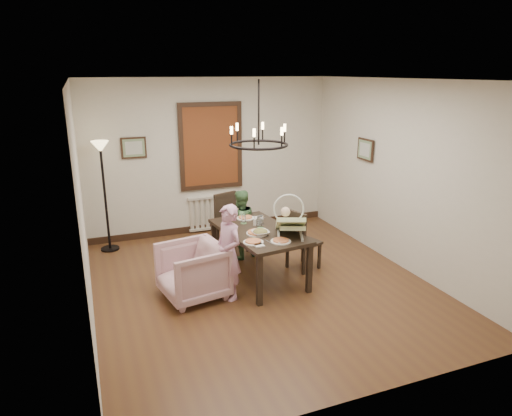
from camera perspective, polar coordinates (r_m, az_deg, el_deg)
room_shell at (r=6.39m, az=-0.51°, el=3.19°), size 4.51×5.00×2.81m
dining_table at (r=6.50m, az=0.31°, el=-3.45°), size 1.08×1.67×0.74m
chair_far at (r=7.53m, az=-2.95°, el=-1.91°), size 0.55×0.55×0.98m
chair_right at (r=6.92m, az=6.00°, el=-3.83°), size 0.54×0.54×0.95m
armchair at (r=6.12m, az=-7.94°, el=-7.85°), size 0.94×0.92×0.74m
elderly_woman at (r=6.00m, az=-3.45°, el=-6.53°), size 0.36×0.45×1.06m
seated_man at (r=7.27m, az=-1.98°, el=-2.80°), size 0.53×0.46×0.93m
baby_bouncer at (r=6.19m, az=4.29°, el=-1.76°), size 0.64×0.73×0.40m
salad_bowl at (r=6.26m, az=0.55°, el=-3.08°), size 0.29×0.29×0.07m
pizza_platter at (r=6.30m, az=0.14°, el=-3.11°), size 0.30×0.30×0.04m
drinking_glass at (r=6.59m, az=0.42°, el=-1.68°), size 0.08×0.08×0.15m
window_blinds at (r=8.30m, az=-5.65°, el=7.69°), size 1.00×0.03×1.40m
radiator at (r=8.61m, az=-5.45°, el=-0.53°), size 0.92×0.12×0.62m
picture_back at (r=8.06m, az=-15.04°, el=7.28°), size 0.42×0.03×0.36m
picture_right at (r=7.82m, az=13.51°, el=7.11°), size 0.03×0.42×0.36m
floor_lamp at (r=7.86m, az=-18.33°, el=1.16°), size 0.30×0.30×1.80m
chandelier at (r=6.17m, az=0.33°, el=7.91°), size 0.80×0.80×0.04m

